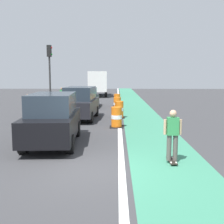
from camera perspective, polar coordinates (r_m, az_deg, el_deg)
ground_plane at (r=8.60m, az=-4.16°, el=-11.32°), size 100.00×100.00×0.00m
bike_lane_strip at (r=20.36m, az=5.67°, el=-0.41°), size 2.50×80.00×0.01m
lane_divider_stripe at (r=20.30m, az=1.44°, el=-0.40°), size 0.20×80.00×0.01m
skateboarder_on_lane at (r=9.12m, az=12.06°, el=-4.44°), size 0.57×0.80×1.69m
parked_suv_nearest at (r=11.59m, az=-11.80°, el=-1.30°), size 2.12×4.70×2.04m
parked_suv_second at (r=17.89m, az=-6.36°, el=1.83°), size 2.06×4.67×2.04m
parked_sedan_third at (r=24.80m, az=-5.04°, el=2.92°), size 1.93×4.10×1.70m
traffic_barrel_front at (r=15.07m, az=0.92°, el=-1.09°), size 0.73×0.73×1.09m
traffic_barrel_mid at (r=18.39m, az=1.43°, el=0.45°), size 0.73×0.73×1.09m
traffic_barrel_back at (r=21.85m, az=1.06°, el=1.55°), size 0.73×0.73×1.09m
traffic_barrel_far at (r=25.51m, az=1.02°, el=2.39°), size 0.73×0.73×1.09m
delivery_truck_down_block at (r=37.89m, az=-2.82°, el=6.01°), size 2.62×7.69×3.23m
traffic_light_corner at (r=23.24m, az=-12.42°, el=9.06°), size 0.41×0.32×5.10m
pedestrian_crossing at (r=17.98m, az=-16.53°, el=1.05°), size 0.34×0.20×1.61m
pedestrian_waiting at (r=27.17m, az=-10.07°, el=3.29°), size 0.34×0.20×1.61m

